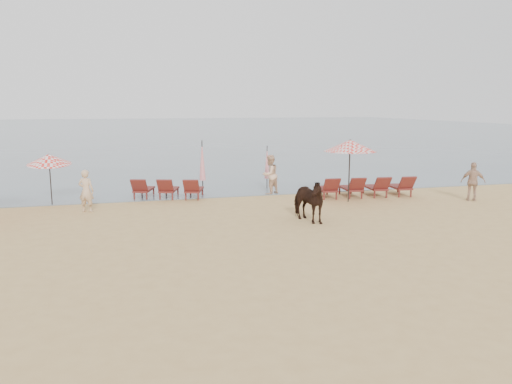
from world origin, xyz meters
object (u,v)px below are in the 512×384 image
at_px(lounger_cluster_left, 168,189).
at_px(beachgoer_right_b, 473,182).
at_px(lounger_cluster_right, 365,187).
at_px(umbrella_closed_right, 267,162).
at_px(umbrella_closed_left, 202,161).
at_px(cow, 306,200).
at_px(umbrella_open_right, 350,146).
at_px(beachgoer_left, 86,191).
at_px(beachgoer_right_a, 270,175).
at_px(umbrella_open_left_b, 49,159).

bearing_deg(lounger_cluster_left, beachgoer_right_b, -0.25).
bearing_deg(lounger_cluster_right, lounger_cluster_left, 172.74).
bearing_deg(umbrella_closed_right, umbrella_closed_left, -173.82).
bearing_deg(umbrella_closed_right, lounger_cluster_right, -41.96).
bearing_deg(cow, lounger_cluster_right, 25.03).
bearing_deg(lounger_cluster_right, cow, -132.64).
height_order(umbrella_open_right, umbrella_closed_right, umbrella_open_right).
relative_size(umbrella_open_right, beachgoer_left, 1.61).
distance_m(umbrella_open_right, umbrella_closed_right, 5.14).
xyz_separation_m(umbrella_open_right, beachgoer_left, (-11.20, 0.72, -1.65)).
height_order(beachgoer_right_a, beachgoer_right_b, beachgoer_right_a).
bearing_deg(umbrella_open_left_b, beachgoer_right_b, -28.00).
height_order(lounger_cluster_left, beachgoer_right_a, beachgoer_right_a).
distance_m(lounger_cluster_left, lounger_cluster_right, 9.22).
height_order(lounger_cluster_right, beachgoer_right_b, beachgoer_right_b).
bearing_deg(beachgoer_right_a, umbrella_open_right, 105.42).
bearing_deg(umbrella_open_left_b, umbrella_closed_left, -4.93).
distance_m(lounger_cluster_left, beachgoer_left, 4.06).
distance_m(umbrella_open_left_b, umbrella_open_right, 13.04).
bearing_deg(beachgoer_left, umbrella_closed_right, -135.85).
height_order(lounger_cluster_right, umbrella_open_left_b, umbrella_open_left_b).
relative_size(lounger_cluster_left, umbrella_closed_left, 1.33).
relative_size(umbrella_closed_right, cow, 1.15).
relative_size(lounger_cluster_left, beachgoer_right_b, 1.97).
bearing_deg(umbrella_closed_right, lounger_cluster_left, -164.28).
bearing_deg(beachgoer_left, cow, 175.65).
xyz_separation_m(lounger_cluster_right, beachgoer_right_b, (4.26, -2.12, 0.40)).
bearing_deg(umbrella_open_left_b, lounger_cluster_right, -23.11).
xyz_separation_m(umbrella_open_right, cow, (-3.20, -3.18, -1.70)).
bearing_deg(cow, beachgoer_right_a, 69.49).
xyz_separation_m(lounger_cluster_left, cow, (4.56, -6.02, 0.35)).
xyz_separation_m(umbrella_closed_left, beachgoer_left, (-5.23, -3.22, -0.73)).
xyz_separation_m(lounger_cluster_left, beachgoer_right_b, (13.27, -4.09, 0.41)).
bearing_deg(lounger_cluster_left, umbrella_open_left_b, -160.19).
relative_size(lounger_cluster_right, umbrella_closed_right, 2.04).
distance_m(beachgoer_right_a, beachgoer_right_b, 9.27).
xyz_separation_m(umbrella_closed_right, cow, (-0.64, -7.48, -0.55)).
bearing_deg(umbrella_closed_right, cow, -94.87).
xyz_separation_m(lounger_cluster_right, beachgoer_right_a, (-4.12, 1.86, 0.47)).
xyz_separation_m(umbrella_open_right, beachgoer_right_b, (5.50, -1.25, -1.64)).
bearing_deg(lounger_cluster_right, umbrella_closed_left, 162.07).
relative_size(cow, beachgoer_right_a, 1.01).
height_order(cow, beachgoer_left, beachgoer_left).
xyz_separation_m(umbrella_closed_left, beachgoer_right_a, (3.10, -1.20, -0.64)).
height_order(umbrella_open_left_b, beachgoer_left, umbrella_open_left_b).
xyz_separation_m(umbrella_open_left_b, beachgoer_right_a, (9.90, 0.16, -1.04)).
distance_m(lounger_cluster_right, beachgoer_right_a, 4.54).
distance_m(cow, beachgoer_right_b, 8.92).
relative_size(lounger_cluster_left, beachgoer_left, 1.99).
relative_size(umbrella_open_left_b, umbrella_closed_right, 1.04).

